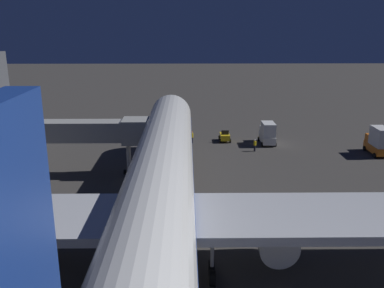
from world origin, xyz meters
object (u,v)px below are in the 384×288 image
at_px(cargo_truck_aft, 378,141).
at_px(ground_crew_near_nose_gear, 255,145).
at_px(traffic_cone_nose_port, 186,146).
at_px(jet_bridge, 67,131).
at_px(baggage_tug_spare, 225,137).
at_px(ops_van, 267,133).
at_px(traffic_cone_nose_starboard, 158,146).
at_px(ground_crew_by_belt_loader, 192,137).
at_px(airliner_at_gate, 157,200).

bearing_deg(cargo_truck_aft, ground_crew_near_nose_gear, -5.59).
bearing_deg(traffic_cone_nose_port, jet_bridge, 38.39).
height_order(cargo_truck_aft, baggage_tug_spare, cargo_truck_aft).
bearing_deg(cargo_truck_aft, baggage_tug_spare, -18.39).
height_order(ops_van, traffic_cone_nose_starboard, ops_van).
bearing_deg(traffic_cone_nose_starboard, ground_crew_near_nose_gear, 171.91).
height_order(ground_crew_by_belt_loader, traffic_cone_nose_starboard, ground_crew_by_belt_loader).
bearing_deg(cargo_truck_aft, jet_bridge, 10.37).
height_order(ground_crew_near_nose_gear, traffic_cone_nose_starboard, ground_crew_near_nose_gear).
height_order(ops_van, ground_crew_near_nose_gear, ops_van).
bearing_deg(baggage_tug_spare, ops_van, 166.67).
bearing_deg(ground_crew_near_nose_gear, jet_bridge, 20.91).
bearing_deg(baggage_tug_spare, ground_crew_by_belt_loader, 9.62).
relative_size(jet_bridge, ops_van, 5.20).
height_order(baggage_tug_spare, traffic_cone_nose_starboard, baggage_tug_spare).
xyz_separation_m(traffic_cone_nose_port, traffic_cone_nose_starboard, (4.40, 0.00, 0.00)).
xyz_separation_m(jet_bridge, ops_van, (-27.88, -13.62, -3.93)).
bearing_deg(traffic_cone_nose_port, traffic_cone_nose_starboard, 0.00).
height_order(ops_van, baggage_tug_spare, ops_van).
relative_size(baggage_tug_spare, ground_crew_by_belt_loader, 1.38).
bearing_deg(ground_crew_by_belt_loader, cargo_truck_aft, 166.85).
distance_m(jet_bridge, baggage_tug_spare, 26.55).
bearing_deg(airliner_at_gate, ops_van, -113.89).
bearing_deg(ops_van, ground_crew_by_belt_loader, -3.18).
bearing_deg(baggage_tug_spare, airliner_at_gate, 76.63).
bearing_deg(ground_crew_by_belt_loader, traffic_cone_nose_starboard, 25.30).
distance_m(traffic_cone_nose_port, traffic_cone_nose_starboard, 4.40).
distance_m(ground_crew_by_belt_loader, traffic_cone_nose_port, 2.82).
relative_size(ops_van, traffic_cone_nose_starboard, 8.30).
distance_m(jet_bridge, ops_van, 31.28).
xyz_separation_m(jet_bridge, ground_crew_near_nose_gear, (-25.27, -9.65, -4.72)).
relative_size(jet_bridge, ground_crew_by_belt_loader, 12.30).
bearing_deg(ops_van, ground_crew_near_nose_gear, 56.64).
bearing_deg(airliner_at_gate, ground_crew_near_nose_gear, -112.53).
bearing_deg(traffic_cone_nose_starboard, traffic_cone_nose_port, 180.00).
distance_m(ground_crew_by_belt_loader, traffic_cone_nose_starboard, 5.98).
xyz_separation_m(jet_bridge, baggage_tug_spare, (-21.19, -15.21, -4.96)).
distance_m(airliner_at_gate, cargo_truck_aft, 42.03).
relative_size(airliner_at_gate, ground_crew_by_belt_loader, 34.82).
relative_size(baggage_tug_spare, ground_crew_near_nose_gear, 1.43).
relative_size(cargo_truck_aft, traffic_cone_nose_port, 9.10).
distance_m(cargo_truck_aft, traffic_cone_nose_starboard, 33.00).
relative_size(traffic_cone_nose_port, traffic_cone_nose_starboard, 1.00).
relative_size(jet_bridge, baggage_tug_spare, 8.94).
xyz_separation_m(ground_crew_near_nose_gear, ground_crew_by_belt_loader, (9.46, -4.64, 0.04)).
bearing_deg(ops_van, jet_bridge, 26.04).
distance_m(ground_crew_near_nose_gear, traffic_cone_nose_port, 10.66).
relative_size(ops_van, ground_crew_by_belt_loader, 2.36).
bearing_deg(traffic_cone_nose_port, airliner_at_gate, 86.13).
bearing_deg(ops_van, cargo_truck_aft, 159.48).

